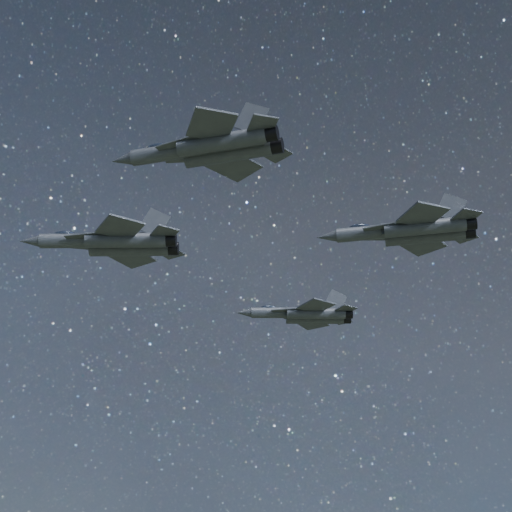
# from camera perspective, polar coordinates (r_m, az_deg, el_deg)

# --- Properties ---
(jet_lead) EXTENTS (18.59, 12.84, 4.67)m
(jet_lead) POSITION_cam_1_polar(r_m,az_deg,el_deg) (80.21, -11.23, 1.07)
(jet_lead) COLOR #343841
(jet_left) EXTENTS (17.43, 11.98, 4.37)m
(jet_left) POSITION_cam_1_polar(r_m,az_deg,el_deg) (101.98, 4.00, -4.68)
(jet_left) COLOR #343841
(jet_right) EXTENTS (16.44, 11.58, 4.16)m
(jet_right) POSITION_cam_1_polar(r_m,az_deg,el_deg) (62.77, -3.61, 8.64)
(jet_right) COLOR #343841
(jet_slot) EXTENTS (17.24, 12.30, 4.40)m
(jet_slot) POSITION_cam_1_polar(r_m,az_deg,el_deg) (76.87, 12.30, 1.99)
(jet_slot) COLOR #343841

